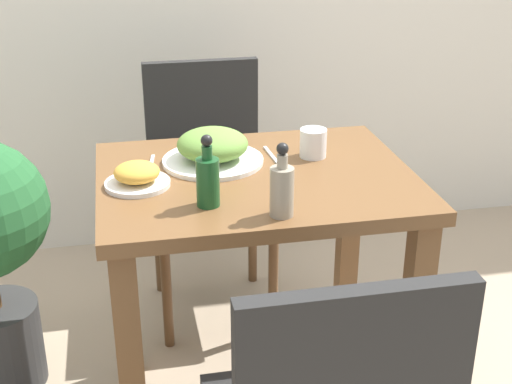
{
  "coord_description": "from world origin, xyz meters",
  "views": [
    {
      "loc": [
        -0.33,
        -1.64,
        1.46
      ],
      "look_at": [
        0.0,
        0.0,
        0.72
      ],
      "focal_mm": 50.0,
      "sensor_mm": 36.0,
      "label": 1
    }
  ],
  "objects": [
    {
      "name": "dining_table",
      "position": [
        0.0,
        0.0,
        0.61
      ],
      "size": [
        0.8,
        0.62,
        0.77
      ],
      "color": "brown",
      "rests_on": "ground_plane"
    },
    {
      "name": "chair_far",
      "position": [
        -0.04,
        0.65,
        0.5
      ],
      "size": [
        0.42,
        0.42,
        0.88
      ],
      "color": "black",
      "rests_on": "ground_plane"
    },
    {
      "name": "food_plate",
      "position": [
        -0.1,
        0.1,
        0.81
      ],
      "size": [
        0.27,
        0.27,
        0.09
      ],
      "color": "white",
      "rests_on": "dining_table"
    },
    {
      "name": "side_plate",
      "position": [
        -0.3,
        -0.02,
        0.79
      ],
      "size": [
        0.16,
        0.16,
        0.06
      ],
      "color": "white",
      "rests_on": "dining_table"
    },
    {
      "name": "drink_cup",
      "position": [
        0.18,
        0.09,
        0.81
      ],
      "size": [
        0.07,
        0.07,
        0.08
      ],
      "color": "white",
      "rests_on": "dining_table"
    },
    {
      "name": "sauce_bottle",
      "position": [
        -0.14,
        -0.16,
        0.83
      ],
      "size": [
        0.05,
        0.05,
        0.17
      ],
      "color": "#194C23",
      "rests_on": "dining_table"
    },
    {
      "name": "condiment_bottle",
      "position": [
        0.01,
        -0.25,
        0.83
      ],
      "size": [
        0.05,
        0.05,
        0.17
      ],
      "color": "gray",
      "rests_on": "dining_table"
    },
    {
      "name": "fork_utensil",
      "position": [
        -0.26,
        0.1,
        0.77
      ],
      "size": [
        0.03,
        0.16,
        0.0
      ],
      "rotation": [
        0.0,
        0.0,
        1.42
      ],
      "color": "silver",
      "rests_on": "dining_table"
    },
    {
      "name": "spoon_utensil",
      "position": [
        0.07,
        0.1,
        0.77
      ],
      "size": [
        0.02,
        0.17,
        0.0
      ],
      "rotation": [
        0.0,
        0.0,
        1.64
      ],
      "color": "silver",
      "rests_on": "dining_table"
    }
  ]
}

